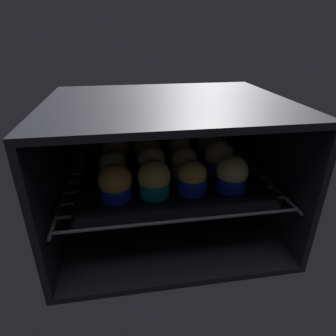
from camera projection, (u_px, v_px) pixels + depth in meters
The scene contains 15 objects.
oven_cavity at pixel (165, 162), 80.95cm from camera, with size 59.00×47.00×37.00cm.
oven_rack at pixel (168, 180), 78.63cm from camera, with size 54.80×42.00×0.80cm.
baking_tray at pixel (168, 178), 77.67cm from camera, with size 45.81×36.50×2.20cm.
muffin_row0_col0 at pixel (115, 183), 65.46cm from camera, with size 7.77×7.77×8.60cm.
muffin_row0_col1 at pixel (154, 179), 66.83cm from camera, with size 7.68×7.68×8.82cm.
muffin_row0_col2 at pixel (192, 178), 68.33cm from camera, with size 7.14×7.14×8.13cm.
muffin_row0_col3 at pixel (232, 174), 69.39cm from camera, with size 7.69×7.69×8.74cm.
muffin_row1_col0 at pixel (113, 167), 73.98cm from camera, with size 7.14×7.14×7.99cm.
muffin_row1_col1 at pixel (152, 163), 74.83cm from camera, with size 7.22×7.22×8.91cm.
muffin_row1_col2 at pixel (184, 163), 76.37cm from camera, with size 7.14×7.14×8.12cm.
muffin_row1_col3 at pixel (219, 158), 77.61cm from camera, with size 7.79×7.79×9.46cm.
muffin_row2_col0 at pixel (116, 152), 82.12cm from camera, with size 7.36×7.36×8.88cm.
muffin_row2_col1 at pixel (147, 150), 83.37cm from camera, with size 7.66×7.66×8.87cm.
muffin_row2_col2 at pixel (179, 149), 85.01cm from camera, with size 7.14×7.14×8.21cm.
muffin_row2_col3 at pixel (209, 146), 86.26cm from camera, with size 7.76×7.76×8.98cm.
Camera 1 is at (-10.98, -46.64, 50.49)cm, focal length 30.62 mm.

